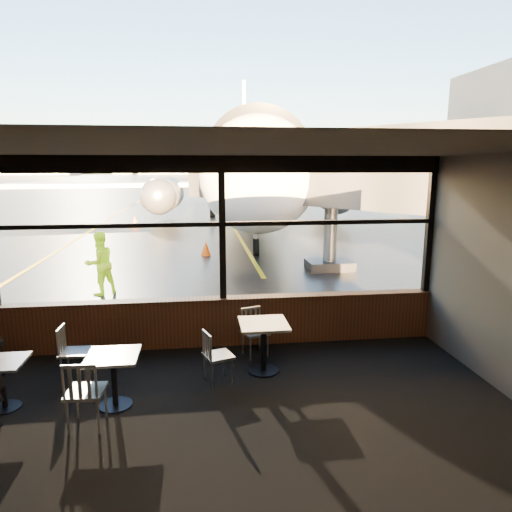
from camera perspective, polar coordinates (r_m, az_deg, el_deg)
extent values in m
plane|color=black|center=(128.18, -7.19, 9.63)|extent=(520.00, 520.00, 0.00)
cube|color=black|center=(6.13, -2.30, -21.55)|extent=(8.00, 6.00, 0.01)
cube|color=#38332D|center=(5.16, -2.61, 13.15)|extent=(8.00, 6.00, 0.04)
cube|color=#514A41|center=(2.69, 3.55, -24.68)|extent=(8.00, 0.04, 3.50)
cube|color=#572F1A|center=(8.64, -4.09, -8.26)|extent=(8.00, 0.28, 0.90)
cube|color=black|center=(8.15, -4.37, 11.35)|extent=(8.00, 0.18, 0.30)
cube|color=black|center=(8.22, -4.25, 3.32)|extent=(0.12, 0.12, 2.60)
cube|color=black|center=(9.31, 20.87, 3.53)|extent=(0.12, 0.12, 2.60)
cube|color=black|center=(8.21, -4.26, 4.01)|extent=(8.00, 0.10, 0.08)
imported|color=#BFF219|center=(12.56, -18.95, -0.88)|extent=(1.02, 1.00, 1.66)
cone|color=#FF6008|center=(17.31, -6.29, 0.97)|extent=(0.39, 0.39, 0.54)
cone|color=#FF6008|center=(26.63, -14.89, 4.27)|extent=(0.41, 0.41, 0.56)
cylinder|color=silver|center=(192.42, -16.41, 10.66)|extent=(8.00, 8.00, 6.00)
cylinder|color=silver|center=(191.14, -13.40, 10.81)|extent=(8.00, 8.00, 6.00)
cylinder|color=silver|center=(190.38, -10.35, 10.93)|extent=(8.00, 8.00, 6.00)
cube|color=black|center=(218.15, -7.32, 11.82)|extent=(360.00, 3.00, 12.00)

